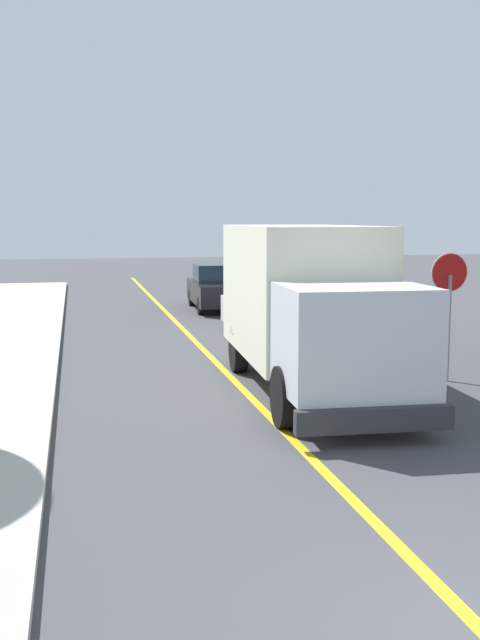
% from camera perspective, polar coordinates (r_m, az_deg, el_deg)
% --- Properties ---
extents(centre_line_yellow, '(0.16, 56.00, 0.01)m').
position_cam_1_polar(centre_line_yellow, '(15.65, -0.44, -4.62)').
color(centre_line_yellow, gold).
rests_on(centre_line_yellow, ground).
extents(box_truck, '(2.75, 7.29, 3.20)m').
position_cam_1_polar(box_truck, '(14.64, 5.23, 1.49)').
color(box_truck, '#F2EDCC').
rests_on(box_truck, ground).
extents(parked_car_near, '(1.95, 4.46, 1.67)m').
position_cam_1_polar(parked_car_near, '(21.05, 1.88, 0.73)').
color(parked_car_near, silver).
rests_on(parked_car_near, ground).
extents(parked_car_mid, '(1.97, 4.47, 1.67)m').
position_cam_1_polar(parked_car_mid, '(27.81, -1.73, 2.42)').
color(parked_car_mid, black).
rests_on(parked_car_mid, ground).
extents(stop_sign, '(0.80, 0.10, 2.65)m').
position_cam_1_polar(stop_sign, '(15.96, 15.56, 2.07)').
color(stop_sign, gray).
rests_on(stop_sign, ground).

